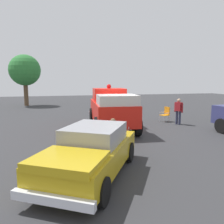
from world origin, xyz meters
TOP-DOWN VIEW (x-y plane):
  - ground_plane at (0.00, 0.00)m, footprint 60.00×60.00m
  - vintage_fire_truck at (0.76, 0.43)m, footprint 6.11×2.76m
  - classic_hot_rod at (-5.47, 2.64)m, footprint 4.69×3.83m
  - lawn_chair_near_truck at (-3.16, 1.37)m, footprint 0.67×0.67m
  - lawn_chair_by_car at (-1.83, 0.46)m, footprint 0.64×0.64m
  - lawn_chair_spare at (1.92, -3.73)m, footprint 0.62×0.62m
  - spectator_seated at (-3.04, 1.30)m, footprint 0.65×0.59m
  - spectator_standing at (0.81, -4.04)m, footprint 0.63×0.40m
  - oak_tree_left at (14.55, 6.76)m, footprint 3.39×3.39m

SIDE VIEW (x-z plane):
  - ground_plane at x=0.00m, z-range 0.00..0.00m
  - lawn_chair_near_truck at x=-3.16m, z-range 0.08..1.10m
  - lawn_chair_by_car at x=-1.83m, z-range 0.08..1.10m
  - lawn_chair_spare at x=1.92m, z-range 0.08..1.10m
  - spectator_seated at x=-3.04m, z-range 0.05..1.34m
  - classic_hot_rod at x=-5.47m, z-range 0.02..1.48m
  - spectator_standing at x=0.81m, z-range 0.13..1.80m
  - vintage_fire_truck at x=0.76m, z-range -0.10..2.49m
  - oak_tree_left at x=14.55m, z-range 1.08..6.72m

